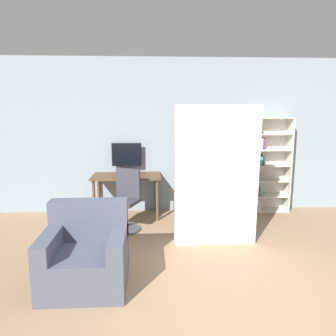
{
  "coord_description": "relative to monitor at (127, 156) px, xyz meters",
  "views": [
    {
      "loc": [
        -0.76,
        -2.56,
        1.85
      ],
      "look_at": [
        -0.52,
        1.77,
        1.05
      ],
      "focal_mm": 35.0,
      "sensor_mm": 36.0,
      "label": 1
    }
  ],
  "objects": [
    {
      "name": "desk",
      "position": [
        0.0,
        -0.2,
        -0.4
      ],
      "size": [
        1.15,
        0.62,
        0.72
      ],
      "color": "brown",
      "rests_on": "ground"
    },
    {
      "name": "armchair",
      "position": [
        -0.28,
        -2.38,
        -0.7
      ],
      "size": [
        0.85,
        0.8,
        0.85
      ],
      "color": "#474C5B",
      "rests_on": "ground"
    },
    {
      "name": "monitor",
      "position": [
        0.0,
        0.0,
        0.0
      ],
      "size": [
        0.51,
        0.19,
        0.53
      ],
      "color": "black",
      "rests_on": "desk"
    },
    {
      "name": "mattress_near",
      "position": [
        1.29,
        -1.38,
        -0.08
      ],
      "size": [
        1.11,
        0.3,
        1.89
      ],
      "color": "silver",
      "rests_on": "ground"
    },
    {
      "name": "wall_back",
      "position": [
        1.16,
        0.14,
        0.33
      ],
      "size": [
        8.0,
        0.06,
        2.7
      ],
      "color": "gray",
      "rests_on": "ground"
    },
    {
      "name": "bookshelf",
      "position": [
        2.4,
        -0.01,
        -0.2
      ],
      "size": [
        0.77,
        0.31,
        1.68
      ],
      "color": "beige",
      "rests_on": "ground"
    },
    {
      "name": "ground_plane",
      "position": [
        1.16,
        -3.1,
        -1.02
      ],
      "size": [
        16.0,
        16.0,
        0.0
      ],
      "primitive_type": "plane",
      "color": "#937556"
    },
    {
      "name": "office_chair",
      "position": [
        0.01,
        -0.81,
        -0.65
      ],
      "size": [
        0.58,
        0.58,
        0.93
      ],
      "color": "#4C4C51",
      "rests_on": "ground"
    }
  ]
}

